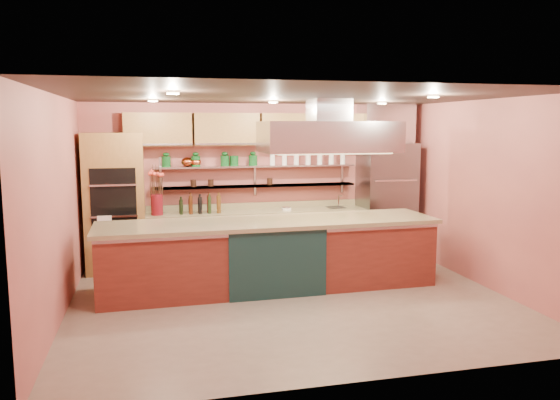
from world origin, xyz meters
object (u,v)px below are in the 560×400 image
object	(u,v)px
flower_vase	(157,205)
kitchen_scale	(286,208)
copper_kettle	(187,162)
green_canister	(234,161)
island	(270,254)
refrigerator	(386,200)

from	to	relation	value
flower_vase	kitchen_scale	size ratio (longest dim) A/B	2.37
copper_kettle	kitchen_scale	bearing A→B (deg)	-7.38
copper_kettle	green_canister	distance (m)	0.82
island	green_canister	xyz separation A→B (m)	(-0.25, 1.71, 1.29)
kitchen_scale	refrigerator	bearing A→B (deg)	-23.38
refrigerator	green_canister	distance (m)	2.89
flower_vase	green_canister	world-z (taller)	green_canister
flower_vase	green_canister	size ratio (longest dim) A/B	1.99
refrigerator	flower_vase	distance (m)	4.13
refrigerator	copper_kettle	size ratio (longest dim) A/B	10.43
green_canister	copper_kettle	bearing A→B (deg)	180.00
flower_vase	kitchen_scale	world-z (taller)	flower_vase
refrigerator	copper_kettle	distance (m)	3.68
island	green_canister	distance (m)	2.16
refrigerator	flower_vase	bearing A→B (deg)	179.86
flower_vase	kitchen_scale	bearing A→B (deg)	0.00
island	copper_kettle	distance (m)	2.39
kitchen_scale	island	bearing A→B (deg)	-135.98
island	flower_vase	bearing A→B (deg)	136.02
refrigerator	flower_vase	xyz separation A→B (m)	(-4.13, 0.01, 0.05)
flower_vase	green_canister	xyz separation A→B (m)	(1.34, 0.22, 0.70)
island	kitchen_scale	world-z (taller)	island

